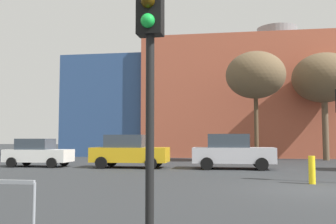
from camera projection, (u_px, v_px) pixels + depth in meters
The scene contains 9 objects.
ground_plane at pixel (314, 190), 12.08m from camera, with size 200.00×200.00×0.00m, color #2D3033.
building_backdrop at pixel (278, 103), 37.68m from camera, with size 41.40×12.68×12.88m.
parked_car_0 at pixel (38, 153), 22.22m from camera, with size 3.82×1.88×1.65m.
parked_car_1 at pixel (129, 151), 21.41m from camera, with size 4.33×2.12×1.88m.
parked_car_2 at pixel (232, 152), 20.55m from camera, with size 4.40×2.16×1.91m.
traffic_light_near_left at pixel (150, 46), 5.25m from camera, with size 0.37×0.37×3.99m.
bare_tree_0 at pixel (255, 75), 26.85m from camera, with size 4.23×4.23×7.90m.
bare_tree_1 at pixel (324, 78), 29.19m from camera, with size 4.85×4.85×8.34m.
bollard_yellow_0 at pixel (312, 170), 13.68m from camera, with size 0.24×0.24×1.02m, color yellow.
Camera 1 is at (-2.83, -12.79, 1.64)m, focal length 40.12 mm.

